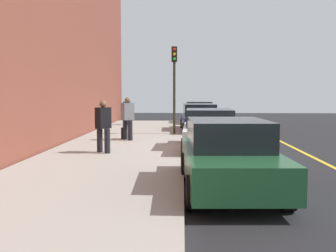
{
  "coord_description": "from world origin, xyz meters",
  "views": [
    {
      "loc": [
        13.74,
        -1.03,
        2.07
      ],
      "look_at": [
        0.54,
        -1.52,
        0.98
      ],
      "focal_mm": 42.27,
      "sensor_mm": 36.0,
      "label": 1
    }
  ],
  "objects_px": {
    "pedestrian_blue_coat": "(127,110)",
    "traffic_light_pole": "(174,75)",
    "parked_car_green": "(228,156)",
    "parked_car_white": "(209,131)",
    "rolling_suitcase": "(124,133)",
    "parked_car_navy": "(199,118)",
    "pedestrian_grey_coat": "(128,117)",
    "parked_car_charcoal": "(199,113)",
    "pedestrian_black_coat": "(103,125)"
  },
  "relations": [
    {
      "from": "pedestrian_blue_coat",
      "to": "traffic_light_pole",
      "type": "xyz_separation_m",
      "value": [
        5.51,
        3.03,
        1.92
      ]
    },
    {
      "from": "parked_car_green",
      "to": "traffic_light_pole",
      "type": "xyz_separation_m",
      "value": [
        -10.44,
        -1.37,
        2.18
      ]
    },
    {
      "from": "parked_car_white",
      "to": "rolling_suitcase",
      "type": "distance_m",
      "value": 4.31
    },
    {
      "from": "parked_car_navy",
      "to": "parked_car_green",
      "type": "relative_size",
      "value": 1.13
    },
    {
      "from": "parked_car_white",
      "to": "traffic_light_pole",
      "type": "bearing_deg",
      "value": -164.46
    },
    {
      "from": "parked_car_navy",
      "to": "pedestrian_blue_coat",
      "type": "distance_m",
      "value": 5.53
    },
    {
      "from": "pedestrian_grey_coat",
      "to": "traffic_light_pole",
      "type": "relative_size",
      "value": 0.43
    },
    {
      "from": "parked_car_charcoal",
      "to": "rolling_suitcase",
      "type": "relative_size",
      "value": 5.11
    },
    {
      "from": "parked_car_charcoal",
      "to": "parked_car_white",
      "type": "bearing_deg",
      "value": -0.57
    },
    {
      "from": "parked_car_green",
      "to": "pedestrian_grey_coat",
      "type": "xyz_separation_m",
      "value": [
        -7.88,
        -3.23,
        0.33
      ]
    },
    {
      "from": "pedestrian_blue_coat",
      "to": "parked_car_green",
      "type": "bearing_deg",
      "value": 15.42
    },
    {
      "from": "parked_car_navy",
      "to": "pedestrian_blue_coat",
      "type": "xyz_separation_m",
      "value": [
        -3.47,
        -4.31,
        0.26
      ]
    },
    {
      "from": "parked_car_green",
      "to": "parked_car_white",
      "type": "bearing_deg",
      "value": -179.69
    },
    {
      "from": "parked_car_charcoal",
      "to": "pedestrian_grey_coat",
      "type": "relative_size",
      "value": 2.46
    },
    {
      "from": "parked_car_green",
      "to": "pedestrian_black_coat",
      "type": "bearing_deg",
      "value": -141.02
    },
    {
      "from": "traffic_light_pole",
      "to": "rolling_suitcase",
      "type": "distance_m",
      "value": 3.94
    },
    {
      "from": "parked_car_navy",
      "to": "pedestrian_black_coat",
      "type": "xyz_separation_m",
      "value": [
        8.11,
        -3.44,
        0.29
      ]
    },
    {
      "from": "parked_car_navy",
      "to": "parked_car_white",
      "type": "relative_size",
      "value": 1.17
    },
    {
      "from": "parked_car_white",
      "to": "traffic_light_pole",
      "type": "xyz_separation_m",
      "value": [
        -4.81,
        -1.34,
        2.18
      ]
    },
    {
      "from": "parked_car_white",
      "to": "traffic_light_pole",
      "type": "relative_size",
      "value": 1.02
    },
    {
      "from": "parked_car_green",
      "to": "pedestrian_blue_coat",
      "type": "distance_m",
      "value": 16.54
    },
    {
      "from": "pedestrian_grey_coat",
      "to": "rolling_suitcase",
      "type": "distance_m",
      "value": 0.8
    },
    {
      "from": "parked_car_charcoal",
      "to": "pedestrian_grey_coat",
      "type": "bearing_deg",
      "value": -18.36
    },
    {
      "from": "parked_car_green",
      "to": "pedestrian_blue_coat",
      "type": "relative_size",
      "value": 2.65
    },
    {
      "from": "parked_car_white",
      "to": "pedestrian_blue_coat",
      "type": "bearing_deg",
      "value": -157.06
    },
    {
      "from": "traffic_light_pole",
      "to": "parked_car_green",
      "type": "bearing_deg",
      "value": 7.47
    },
    {
      "from": "traffic_light_pole",
      "to": "rolling_suitcase",
      "type": "relative_size",
      "value": 4.85
    },
    {
      "from": "traffic_light_pole",
      "to": "pedestrian_black_coat",
      "type": "bearing_deg",
      "value": -19.59
    },
    {
      "from": "pedestrian_black_coat",
      "to": "pedestrian_grey_coat",
      "type": "bearing_deg",
      "value": 175.17
    },
    {
      "from": "parked_car_charcoal",
      "to": "traffic_light_pole",
      "type": "bearing_deg",
      "value": -11.07
    },
    {
      "from": "parked_car_navy",
      "to": "parked_car_green",
      "type": "bearing_deg",
      "value": 0.43
    },
    {
      "from": "parked_car_navy",
      "to": "pedestrian_blue_coat",
      "type": "relative_size",
      "value": 3.0
    },
    {
      "from": "parked_car_charcoal",
      "to": "parked_car_white",
      "type": "height_order",
      "value": "same"
    },
    {
      "from": "parked_car_green",
      "to": "pedestrian_blue_coat",
      "type": "bearing_deg",
      "value": -164.58
    },
    {
      "from": "parked_car_navy",
      "to": "pedestrian_blue_coat",
      "type": "bearing_deg",
      "value": -128.86
    },
    {
      "from": "parked_car_navy",
      "to": "traffic_light_pole",
      "type": "relative_size",
      "value": 1.19
    },
    {
      "from": "pedestrian_blue_coat",
      "to": "traffic_light_pole",
      "type": "distance_m",
      "value": 6.57
    },
    {
      "from": "parked_car_green",
      "to": "pedestrian_grey_coat",
      "type": "distance_m",
      "value": 8.53
    },
    {
      "from": "parked_car_charcoal",
      "to": "pedestrian_black_coat",
      "type": "distance_m",
      "value": 14.01
    },
    {
      "from": "parked_car_green",
      "to": "pedestrian_grey_coat",
      "type": "relative_size",
      "value": 2.45
    },
    {
      "from": "parked_car_navy",
      "to": "pedestrian_blue_coat",
      "type": "height_order",
      "value": "pedestrian_blue_coat"
    },
    {
      "from": "pedestrian_grey_coat",
      "to": "pedestrian_blue_coat",
      "type": "bearing_deg",
      "value": -171.77
    },
    {
      "from": "parked_car_navy",
      "to": "rolling_suitcase",
      "type": "bearing_deg",
      "value": -38.25
    },
    {
      "from": "parked_car_charcoal",
      "to": "pedestrian_black_coat",
      "type": "relative_size",
      "value": 2.56
    },
    {
      "from": "parked_car_green",
      "to": "parked_car_charcoal",
      "type": "bearing_deg",
      "value": 179.71
    },
    {
      "from": "pedestrian_grey_coat",
      "to": "parked_car_navy",
      "type": "bearing_deg",
      "value": 145.65
    },
    {
      "from": "parked_car_white",
      "to": "pedestrian_black_coat",
      "type": "height_order",
      "value": "pedestrian_black_coat"
    },
    {
      "from": "parked_car_navy",
      "to": "pedestrian_black_coat",
      "type": "height_order",
      "value": "pedestrian_black_coat"
    },
    {
      "from": "rolling_suitcase",
      "to": "parked_car_navy",
      "type": "bearing_deg",
      "value": 141.75
    },
    {
      "from": "pedestrian_black_coat",
      "to": "pedestrian_blue_coat",
      "type": "height_order",
      "value": "pedestrian_black_coat"
    }
  ]
}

